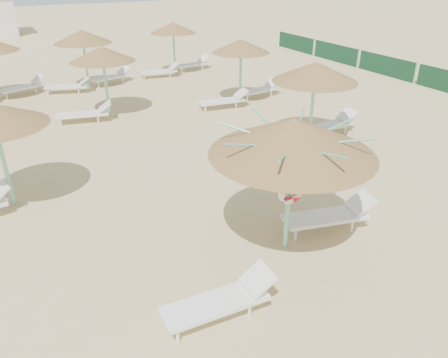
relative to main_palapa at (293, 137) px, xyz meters
name	(u,v)px	position (x,y,z in m)	size (l,w,h in m)	color
ground	(264,242)	(-0.30, 0.36, -2.54)	(120.00, 120.00, 0.00)	tan
main_palapa	(293,137)	(0.00, 0.00, 0.00)	(3.26, 3.26, 2.92)	#73C7A8
lounger_main_a	(222,300)	(-2.13, -1.16, -2.19)	(2.01, 0.67, 0.72)	white
lounger_main_b	(331,215)	(1.33, 0.12, -2.18)	(2.17, 1.08, 0.76)	white
palapa_field	(102,56)	(-1.01, 10.79, -0.25)	(14.74, 13.90, 2.71)	#73C7A8
windbreak_fence	(387,66)	(13.70, 10.32, -2.04)	(0.08, 19.84, 1.10)	#174522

